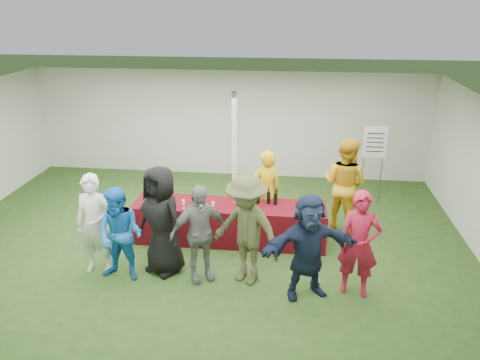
# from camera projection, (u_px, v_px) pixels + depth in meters

# --- Properties ---
(ground) EXTENTS (60.00, 60.00, 0.00)m
(ground) POSITION_uv_depth(u_px,v_px,m) (200.00, 248.00, 8.69)
(ground) COLOR #284719
(ground) RESTS_ON ground
(tent) EXTENTS (10.00, 10.00, 10.00)m
(tent) POSITION_uv_depth(u_px,v_px,m) (234.00, 160.00, 9.26)
(tent) COLOR white
(tent) RESTS_ON ground
(serving_table) EXTENTS (3.60, 0.80, 0.75)m
(serving_table) POSITION_uv_depth(u_px,v_px,m) (230.00, 223.00, 8.86)
(serving_table) COLOR #5C0C12
(serving_table) RESTS_ON ground
(wine_bottles) EXTENTS (0.64, 0.12, 0.32)m
(wine_bottles) POSITION_uv_depth(u_px,v_px,m) (260.00, 197.00, 8.74)
(wine_bottles) COLOR black
(wine_bottles) RESTS_ON serving_table
(wine_glasses) EXTENTS (2.84, 0.16, 0.16)m
(wine_glasses) POSITION_uv_depth(u_px,v_px,m) (199.00, 203.00, 8.50)
(wine_glasses) COLOR silver
(wine_glasses) RESTS_ON serving_table
(water_bottle) EXTENTS (0.07, 0.07, 0.23)m
(water_bottle) POSITION_uv_depth(u_px,v_px,m) (236.00, 198.00, 8.75)
(water_bottle) COLOR silver
(water_bottle) RESTS_ON serving_table
(bar_towel) EXTENTS (0.25, 0.18, 0.03)m
(bar_towel) POSITION_uv_depth(u_px,v_px,m) (310.00, 207.00, 8.60)
(bar_towel) COLOR white
(bar_towel) RESTS_ON serving_table
(dump_bucket) EXTENTS (0.26, 0.26, 0.18)m
(dump_bucket) POSITION_uv_depth(u_px,v_px,m) (315.00, 209.00, 8.32)
(dump_bucket) COLOR slate
(dump_bucket) RESTS_ON serving_table
(wine_list_sign) EXTENTS (0.50, 0.03, 1.80)m
(wine_list_sign) POSITION_uv_depth(u_px,v_px,m) (374.00, 148.00, 10.10)
(wine_list_sign) COLOR slate
(wine_list_sign) RESTS_ON ground
(staff_pourer) EXTENTS (0.73, 0.61, 1.69)m
(staff_pourer) POSITION_uv_depth(u_px,v_px,m) (266.00, 192.00, 9.02)
(staff_pourer) COLOR gold
(staff_pourer) RESTS_ON ground
(staff_back) EXTENTS (1.15, 1.09, 1.88)m
(staff_back) POSITION_uv_depth(u_px,v_px,m) (345.00, 184.00, 9.18)
(staff_back) COLOR gold
(staff_back) RESTS_ON ground
(customer_0) EXTENTS (0.64, 0.42, 1.74)m
(customer_0) POSITION_uv_depth(u_px,v_px,m) (95.00, 225.00, 7.68)
(customer_0) COLOR silver
(customer_0) RESTS_ON ground
(customer_1) EXTENTS (0.85, 0.71, 1.59)m
(customer_1) POSITION_uv_depth(u_px,v_px,m) (120.00, 235.00, 7.50)
(customer_1) COLOR blue
(customer_1) RESTS_ON ground
(customer_2) EXTENTS (1.09, 0.98, 1.87)m
(customer_2) POSITION_uv_depth(u_px,v_px,m) (161.00, 220.00, 7.67)
(customer_2) COLOR black
(customer_2) RESTS_ON ground
(customer_3) EXTENTS (1.04, 0.83, 1.66)m
(customer_3) POSITION_uv_depth(u_px,v_px,m) (199.00, 233.00, 7.48)
(customer_3) COLOR slate
(customer_3) RESTS_ON ground
(customer_4) EXTENTS (1.38, 1.16, 1.85)m
(customer_4) POSITION_uv_depth(u_px,v_px,m) (246.00, 230.00, 7.37)
(customer_4) COLOR #464928
(customer_4) RESTS_ON ground
(customer_5) EXTENTS (1.64, 1.03, 1.69)m
(customer_5) POSITION_uv_depth(u_px,v_px,m) (308.00, 247.00, 7.05)
(customer_5) COLOR #17223B
(customer_5) RESTS_ON ground
(customer_6) EXTENTS (0.68, 0.51, 1.71)m
(customer_6) POSITION_uv_depth(u_px,v_px,m) (359.00, 244.00, 7.10)
(customer_6) COLOR maroon
(customer_6) RESTS_ON ground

